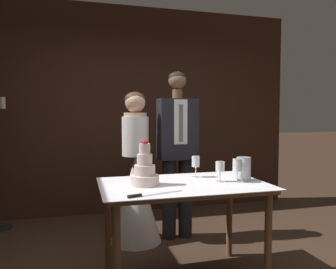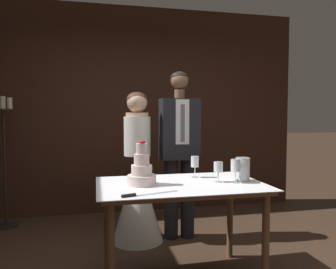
# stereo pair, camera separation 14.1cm
# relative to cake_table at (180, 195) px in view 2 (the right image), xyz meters

# --- Properties ---
(wall_back) EXTENTS (4.73, 0.12, 2.83)m
(wall_back) POSITION_rel_cake_table_xyz_m (-0.13, 2.09, 0.71)
(wall_back) COLOR #382116
(wall_back) RESTS_ON ground_plane
(cake_table) EXTENTS (1.32, 0.84, 0.80)m
(cake_table) POSITION_rel_cake_table_xyz_m (0.00, 0.00, 0.00)
(cake_table) COLOR brown
(cake_table) RESTS_ON ground_plane
(tiered_cake) EXTENTS (0.22, 0.22, 0.35)m
(tiered_cake) POSITION_rel_cake_table_xyz_m (-0.31, 0.01, 0.20)
(tiered_cake) COLOR beige
(tiered_cake) RESTS_ON cake_table
(cake_knife) EXTENTS (0.41, 0.14, 0.02)m
(cake_knife) POSITION_rel_cake_table_xyz_m (-0.37, -0.33, 0.10)
(cake_knife) COLOR silver
(cake_knife) RESTS_ON cake_table
(wine_glass_near) EXTENTS (0.07, 0.07, 0.19)m
(wine_glass_near) POSITION_rel_cake_table_xyz_m (0.19, 0.22, 0.23)
(wine_glass_near) COLOR silver
(wine_glass_near) RESTS_ON cake_table
(wine_glass_middle) EXTENTS (0.07, 0.07, 0.17)m
(wine_glass_middle) POSITION_rel_cake_table_xyz_m (0.31, -0.02, 0.21)
(wine_glass_middle) COLOR silver
(wine_glass_middle) RESTS_ON cake_table
(wine_glass_far) EXTENTS (0.08, 0.08, 0.19)m
(wine_glass_far) POSITION_rel_cake_table_xyz_m (0.44, -0.08, 0.23)
(wine_glass_far) COLOR silver
(wine_glass_far) RESTS_ON cake_table
(hurricane_candle) EXTENTS (0.12, 0.12, 0.19)m
(hurricane_candle) POSITION_rel_cake_table_xyz_m (0.53, -0.01, 0.19)
(hurricane_candle) COLOR silver
(hurricane_candle) RESTS_ON cake_table
(bride) EXTENTS (0.54, 0.54, 1.59)m
(bride) POSITION_rel_cake_table_xyz_m (-0.23, 0.92, -0.12)
(bride) COLOR white
(bride) RESTS_ON ground_plane
(groom) EXTENTS (0.41, 0.25, 1.81)m
(groom) POSITION_rel_cake_table_xyz_m (0.23, 0.92, 0.30)
(groom) COLOR black
(groom) RESTS_ON ground_plane
(candle_stand) EXTENTS (0.28, 0.28, 1.57)m
(candle_stand) POSITION_rel_cake_table_xyz_m (-1.73, 1.73, 0.10)
(candle_stand) COLOR black
(candle_stand) RESTS_ON ground_plane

